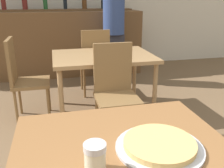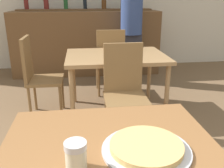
{
  "view_description": "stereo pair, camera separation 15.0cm",
  "coord_description": "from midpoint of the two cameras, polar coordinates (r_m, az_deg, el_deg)",
  "views": [
    {
      "loc": [
        -0.25,
        -0.83,
        1.36
      ],
      "look_at": [
        0.07,
        0.55,
        0.86
      ],
      "focal_mm": 40.0,
      "sensor_mm": 36.0,
      "label": 1
    },
    {
      "loc": [
        -0.11,
        -0.85,
        1.36
      ],
      "look_at": [
        0.07,
        0.55,
        0.86
      ],
      "focal_mm": 40.0,
      "sensor_mm": 36.0,
      "label": 2
    }
  ],
  "objects": [
    {
      "name": "person_standing",
      "position": [
        4.09,
        -0.67,
        12.81
      ],
      "size": [
        0.34,
        0.34,
        1.65
      ],
      "color": "#2D2D38",
      "rests_on": "ground_plane"
    },
    {
      "name": "cheese_shaker",
      "position": [
        0.93,
        -8.7,
        -16.36
      ],
      "size": [
        0.08,
        0.08,
        0.11
      ],
      "color": "beige",
      "rests_on": "dining_table_near"
    },
    {
      "name": "bar_back_shelf",
      "position": [
        4.69,
        -12.23,
        16.94
      ],
      "size": [
        2.39,
        0.24,
        0.34
      ],
      "color": "brown",
      "rests_on": "bar_counter"
    },
    {
      "name": "dining_table_far",
      "position": [
        2.93,
        -3.53,
        5.27
      ],
      "size": [
        1.15,
        0.85,
        0.72
      ],
      "color": "#A87F51",
      "rests_on": "ground_plane"
    },
    {
      "name": "pizza_tray",
      "position": [
        1.06,
        6.75,
        -13.84
      ],
      "size": [
        0.37,
        0.37,
        0.04
      ],
      "color": "#B7B7BC",
      "rests_on": "dining_table_near"
    },
    {
      "name": "chair_far_side_left",
      "position": [
        2.95,
        -21.16,
        1.83
      ],
      "size": [
        0.4,
        0.4,
        0.94
      ],
      "rotation": [
        0.0,
        0.0,
        1.57
      ],
      "color": "olive",
      "rests_on": "ground_plane"
    },
    {
      "name": "chair_far_side_back",
      "position": [
        3.52,
        -5.15,
        5.76
      ],
      "size": [
        0.4,
        0.4,
        0.94
      ],
      "rotation": [
        0.0,
        0.0,
        3.14
      ],
      "color": "olive",
      "rests_on": "ground_plane"
    },
    {
      "name": "chair_far_side_front",
      "position": [
        2.41,
        -1.06,
        -0.62
      ],
      "size": [
        0.4,
        0.4,
        0.94
      ],
      "color": "olive",
      "rests_on": "ground_plane"
    },
    {
      "name": "bar_counter",
      "position": [
        4.62,
        -10.96,
        9.06
      ],
      "size": [
        2.6,
        0.56,
        1.12
      ],
      "color": "brown",
      "rests_on": "ground_plane"
    }
  ]
}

